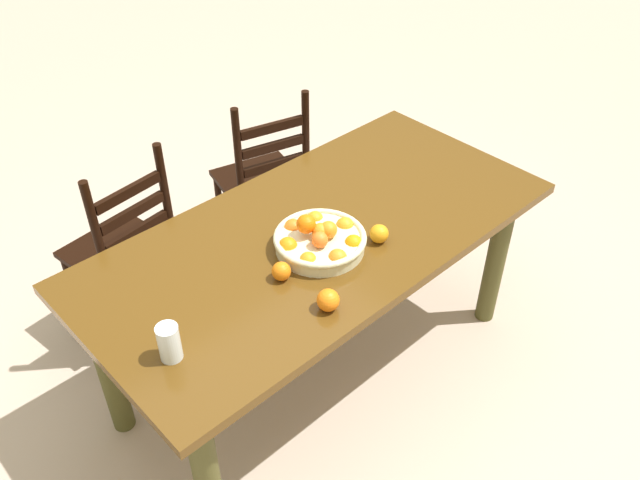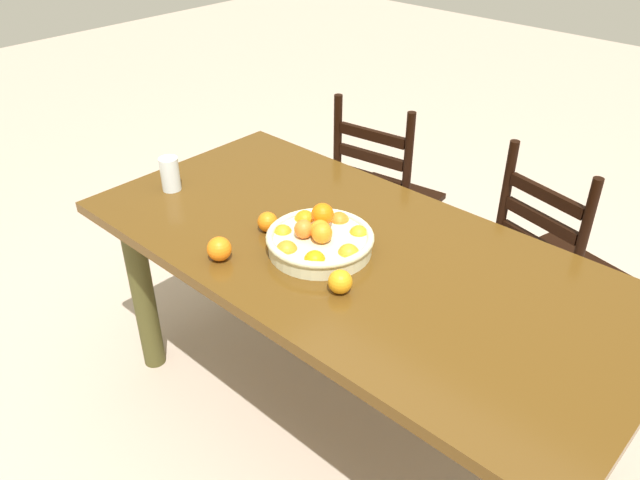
# 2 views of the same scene
# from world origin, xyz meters

# --- Properties ---
(ground_plane) EXTENTS (12.00, 12.00, 0.00)m
(ground_plane) POSITION_xyz_m (0.00, 0.00, 0.00)
(ground_plane) COLOR #BAA491
(dining_table) EXTENTS (1.86, 0.90, 0.77)m
(dining_table) POSITION_xyz_m (0.00, 0.00, 0.65)
(dining_table) COLOR #523510
(dining_table) RESTS_ON ground
(chair_near_window) EXTENTS (0.49, 0.49, 0.96)m
(chair_near_window) POSITION_xyz_m (0.35, 0.78, 0.45)
(chair_near_window) COLOR black
(chair_near_window) RESTS_ON ground
(chair_by_cabinet) EXTENTS (0.45, 0.45, 0.97)m
(chair_by_cabinet) POSITION_xyz_m (-0.45, 0.76, 0.46)
(chair_by_cabinet) COLOR black
(chair_by_cabinet) RESTS_ON ground
(fruit_bowl) EXTENTS (0.34, 0.34, 0.14)m
(fruit_bowl) POSITION_xyz_m (-0.07, -0.08, 0.81)
(fruit_bowl) COLOR beige
(fruit_bowl) RESTS_ON dining_table
(orange_loose_0) EXTENTS (0.07, 0.07, 0.07)m
(orange_loose_0) POSITION_xyz_m (0.12, -0.20, 0.81)
(orange_loose_0) COLOR orange
(orange_loose_0) RESTS_ON dining_table
(orange_loose_1) EXTENTS (0.08, 0.08, 0.08)m
(orange_loose_1) POSITION_xyz_m (-0.27, -0.33, 0.81)
(orange_loose_1) COLOR orange
(orange_loose_1) RESTS_ON dining_table
(orange_loose_2) EXTENTS (0.07, 0.07, 0.07)m
(orange_loose_2) POSITION_xyz_m (-0.28, -0.11, 0.81)
(orange_loose_2) COLOR orange
(orange_loose_2) RESTS_ON dining_table
(drinking_glass) EXTENTS (0.07, 0.07, 0.13)m
(drinking_glass) POSITION_xyz_m (-0.76, -0.15, 0.84)
(drinking_glass) COLOR silver
(drinking_glass) RESTS_ON dining_table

